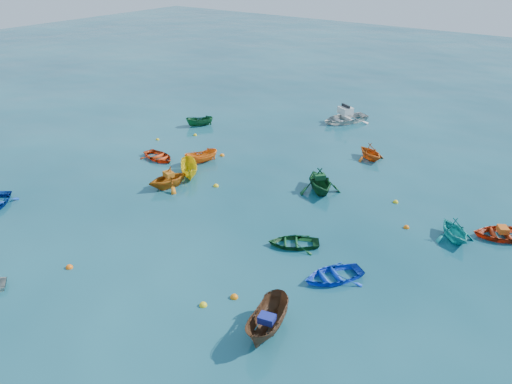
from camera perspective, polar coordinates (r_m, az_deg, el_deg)
The scene contains 28 objects.
ground at distance 29.06m, azimuth -5.83°, elevation -4.30°, with size 160.00×160.00×0.00m, color #093446.
sampan_brown_mid at distance 22.13m, azimuth 1.37°, elevation -15.66°, with size 1.28×3.40×1.32m, color #55341E.
dinghy_blue_se at distance 25.30m, azimuth 8.75°, elevation -9.76°, with size 2.20×3.07×0.64m, color blue.
dinghy_orange_w at distance 34.35m, azimuth -9.91°, elevation 0.58°, with size 2.51×2.91×1.53m, color #C86B12.
sampan_yellow_mid at distance 35.75m, azimuth -7.57°, elevation 1.83°, with size 1.15×3.06×1.18m, color yellow.
dinghy_green_e at distance 27.58m, azimuth 4.29°, elevation -6.08°, with size 1.99×2.78×0.58m, color #114920.
dinghy_cyan_se at distance 30.15m, azimuth 21.60°, elevation -5.01°, with size 2.22×2.57×1.35m, color teal.
dinghy_red_nw at distance 38.96m, azimuth -11.03°, elevation 3.72°, with size 2.14×2.99×0.62m, color red.
sampan_orange_n at distance 37.84m, azimuth -6.25°, elevation 3.37°, with size 1.01×2.67×1.03m, color orange.
dinghy_green_n at distance 33.52m, azimuth 7.24°, elevation 0.09°, with size 2.79×3.24×1.71m, color #10451F.
dinghy_red_ne at distance 31.44m, azimuth 26.35°, elevation -4.66°, with size 2.39×3.35×0.69m, color #B7300F.
dinghy_orange_far at distance 39.25m, azimuth 12.85°, elevation 3.71°, with size 2.20×2.55×1.34m, color #CD5913.
sampan_green_far at distance 45.72m, azimuth -6.44°, elevation 7.53°, with size 0.92×2.45×0.95m, color #135228.
motorboat_white at distance 47.22m, azimuth 10.08°, elevation 7.91°, with size 3.22×4.50×1.53m, color silver.
tarp_blue_a at distance 21.47m, azimuth 1.25°, elevation -14.29°, with size 0.68×0.51×0.33m, color navy.
tarp_orange_a at distance 33.97m, azimuth -9.96°, elevation 2.02°, with size 0.71×0.54×0.34m, color #C76714.
tarp_green_b at distance 33.16m, azimuth 7.29°, elevation 1.75°, with size 0.72×0.54×0.35m, color #124822.
tarp_orange_b at distance 31.17m, azimuth 26.37°, elevation -3.86°, with size 0.67×0.51×0.32m, color #DD5A16.
buoy_or_a at distance 27.46m, azimuth -20.55°, elevation -8.11°, with size 0.37×0.37×0.37m, color orange.
buoy_ye_a at distance 23.53m, azimuth -6.06°, elevation -12.78°, with size 0.37×0.37×0.37m, color yellow.
buoy_or_b at distance 23.87m, azimuth -2.51°, elevation -11.97°, with size 0.38×0.38×0.38m, color orange.
buoy_ye_b at distance 43.41m, azimuth -6.97°, elevation 6.45°, with size 0.31×0.31×0.31m, color yellow.
buoy_or_c at distance 38.93m, azimuth -3.90°, elevation 4.15°, with size 0.37×0.37×0.37m, color orange.
buoy_ye_c at distance 34.03m, azimuth -4.60°, elevation 0.65°, with size 0.38×0.38×0.38m, color yellow.
buoy_or_d at distance 30.37m, azimuth 16.80°, elevation -3.94°, with size 0.35×0.35×0.35m, color orange.
buoy_ye_d at distance 42.88m, azimuth -11.18°, elevation 5.87°, with size 0.29×0.29×0.29m, color gold.
buoy_or_e at distance 39.73m, azimuth 13.82°, elevation 3.89°, with size 0.38×0.38×0.38m, color orange.
buoy_ye_e at distance 33.06m, azimuth 15.66°, elevation -1.16°, with size 0.35×0.35×0.35m, color gold.
Camera 1 is at (16.95, -18.29, 14.92)m, focal length 35.00 mm.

